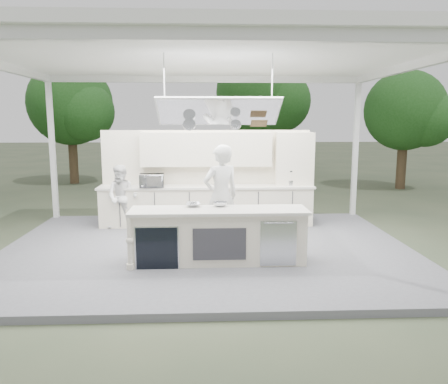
{
  "coord_description": "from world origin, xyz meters",
  "views": [
    {
      "loc": [
        -0.03,
        -8.36,
        2.6
      ],
      "look_at": [
        0.35,
        0.4,
        1.16
      ],
      "focal_mm": 35.0,
      "sensor_mm": 36.0,
      "label": 1
    }
  ],
  "objects_px": {
    "back_counter": "(207,205)",
    "sous_chef": "(122,197)",
    "demo_island": "(218,236)",
    "head_chef": "(221,197)"
  },
  "relations": [
    {
      "from": "back_counter",
      "to": "head_chef",
      "type": "xyz_separation_m",
      "value": [
        0.27,
        -1.88,
        0.53
      ]
    },
    {
      "from": "head_chef",
      "to": "sous_chef",
      "type": "bearing_deg",
      "value": -59.23
    },
    {
      "from": "back_counter",
      "to": "sous_chef",
      "type": "height_order",
      "value": "sous_chef"
    },
    {
      "from": "sous_chef",
      "to": "back_counter",
      "type": "bearing_deg",
      "value": 19.13
    },
    {
      "from": "demo_island",
      "to": "sous_chef",
      "type": "relative_size",
      "value": 2.09
    },
    {
      "from": "back_counter",
      "to": "demo_island",
      "type": "bearing_deg",
      "value": -86.37
    },
    {
      "from": "back_counter",
      "to": "sous_chef",
      "type": "bearing_deg",
      "value": -169.73
    },
    {
      "from": "demo_island",
      "to": "head_chef",
      "type": "height_order",
      "value": "head_chef"
    },
    {
      "from": "head_chef",
      "to": "sous_chef",
      "type": "height_order",
      "value": "head_chef"
    },
    {
      "from": "demo_island",
      "to": "head_chef",
      "type": "distance_m",
      "value": 1.08
    }
  ]
}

